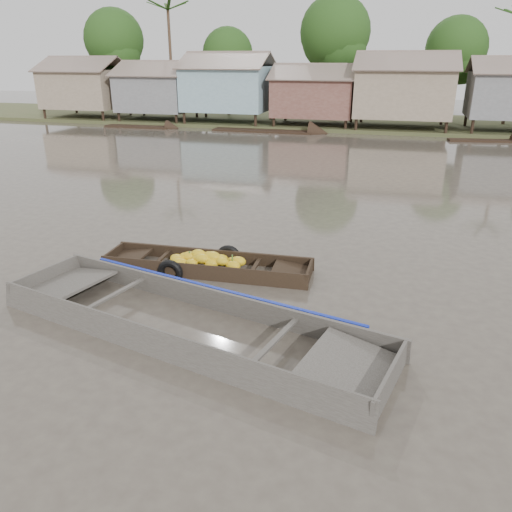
# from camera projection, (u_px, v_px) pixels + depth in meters

# --- Properties ---
(ground) EXTENTS (120.00, 120.00, 0.00)m
(ground) POSITION_uv_depth(u_px,v_px,m) (261.00, 316.00, 10.34)
(ground) COLOR #473E36
(ground) RESTS_ON ground
(riverbank) EXTENTS (120.00, 12.47, 10.22)m
(riverbank) POSITION_uv_depth(u_px,v_px,m) (412.00, 84.00, 36.94)
(riverbank) COLOR #384723
(riverbank) RESTS_ON ground
(banana_boat) EXTENTS (5.28, 1.50, 0.72)m
(banana_boat) POSITION_uv_depth(u_px,v_px,m) (205.00, 265.00, 12.51)
(banana_boat) COLOR black
(banana_boat) RESTS_ON ground
(viewer_boat) EXTENTS (8.40, 4.01, 0.65)m
(viewer_boat) POSITION_uv_depth(u_px,v_px,m) (189.00, 328.00, 9.74)
(viewer_boat) COLOR #3B3832
(viewer_boat) RESTS_ON ground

